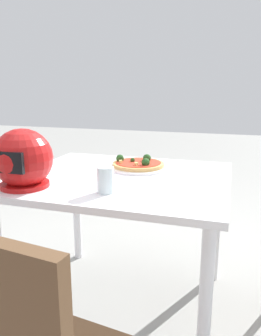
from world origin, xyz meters
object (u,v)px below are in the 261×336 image
object	(u,v)px
dining_table	(122,193)
pizza	(138,163)
motorcycle_helmet	(23,160)
drinking_glass	(106,180)

from	to	relation	value
dining_table	pizza	distance (m)	0.21
motorcycle_helmet	drinking_glass	bearing A→B (deg)	-175.63
dining_table	drinking_glass	world-z (taller)	drinking_glass
motorcycle_helmet	pizza	bearing A→B (deg)	-128.61
dining_table	pizza	xyz separation A→B (m)	(-0.03, -0.17, 0.11)
dining_table	drinking_glass	xyz separation A→B (m)	(-0.02, 0.27, 0.14)
drinking_glass	pizza	bearing A→B (deg)	-91.55
motorcycle_helmet	drinking_glass	xyz separation A→B (m)	(-0.36, -0.03, -0.07)
pizza	drinking_glass	bearing A→B (deg)	88.45
motorcycle_helmet	drinking_glass	world-z (taller)	motorcycle_helmet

